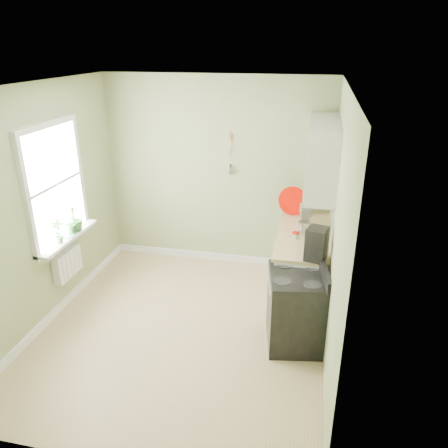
% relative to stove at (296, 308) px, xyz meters
% --- Properties ---
extents(floor, '(3.20, 3.60, 0.02)m').
position_rel_stove_xyz_m(floor, '(-1.28, -0.05, -0.44)').
color(floor, tan).
rests_on(floor, ground).
extents(ceiling, '(3.20, 3.60, 0.02)m').
position_rel_stove_xyz_m(ceiling, '(-1.28, -0.05, 2.28)').
color(ceiling, white).
rests_on(ceiling, wall_back).
extents(wall_back, '(3.20, 0.02, 2.70)m').
position_rel_stove_xyz_m(wall_back, '(-1.28, 1.76, 0.92)').
color(wall_back, '#949F6C').
rests_on(wall_back, floor).
extents(wall_left, '(0.02, 3.60, 2.70)m').
position_rel_stove_xyz_m(wall_left, '(-2.89, -0.05, 0.92)').
color(wall_left, '#949F6C').
rests_on(wall_left, floor).
extents(wall_right, '(0.02, 3.60, 2.70)m').
position_rel_stove_xyz_m(wall_right, '(0.33, -0.05, 0.92)').
color(wall_right, '#949F6C').
rests_on(wall_right, floor).
extents(base_cabinets, '(0.60, 1.60, 0.87)m').
position_rel_stove_xyz_m(base_cabinets, '(0.02, 0.95, 0.01)').
color(base_cabinets, silver).
rests_on(base_cabinets, floor).
extents(countertop, '(0.64, 1.60, 0.04)m').
position_rel_stove_xyz_m(countertop, '(0.01, 0.95, 0.46)').
color(countertop, tan).
rests_on(countertop, base_cabinets).
extents(upper_cabinets, '(0.35, 1.40, 0.80)m').
position_rel_stove_xyz_m(upper_cabinets, '(0.15, 1.05, 1.42)').
color(upper_cabinets, silver).
rests_on(upper_cabinets, wall_right).
extents(window, '(0.06, 1.14, 1.44)m').
position_rel_stove_xyz_m(window, '(-2.86, 0.25, 1.12)').
color(window, white).
rests_on(window, wall_left).
extents(window_sill, '(0.18, 1.14, 0.04)m').
position_rel_stove_xyz_m(window_sill, '(-2.79, 0.25, 0.45)').
color(window_sill, white).
rests_on(window_sill, wall_left).
extents(radiator, '(0.12, 0.50, 0.35)m').
position_rel_stove_xyz_m(radiator, '(-2.82, 0.20, 0.12)').
color(radiator, white).
rests_on(radiator, wall_left).
extents(wall_utensils, '(0.02, 0.14, 0.58)m').
position_rel_stove_xyz_m(wall_utensils, '(-1.08, 1.73, 1.14)').
color(wall_utensils, tan).
rests_on(wall_utensils, wall_back).
extents(stove, '(0.70, 0.77, 0.96)m').
position_rel_stove_xyz_m(stove, '(0.00, 0.00, 0.00)').
color(stove, black).
rests_on(stove, floor).
extents(stand_mixer, '(0.20, 0.31, 0.35)m').
position_rel_stove_xyz_m(stand_mixer, '(0.01, 0.99, 0.63)').
color(stand_mixer, '#B2B2B7').
rests_on(stand_mixer, countertop).
extents(kettle, '(0.19, 0.11, 0.19)m').
position_rel_stove_xyz_m(kettle, '(-0.23, 1.67, 0.58)').
color(kettle, silver).
rests_on(kettle, countertop).
extents(coffee_maker, '(0.26, 0.27, 0.36)m').
position_rel_stove_xyz_m(coffee_maker, '(0.16, 0.25, 0.65)').
color(coffee_maker, black).
rests_on(coffee_maker, countertop).
extents(red_tray, '(0.40, 0.14, 0.39)m').
position_rel_stove_xyz_m(red_tray, '(-0.18, 1.53, 0.68)').
color(red_tray, '#9E0800').
rests_on(red_tray, countertop).
extents(jar, '(0.08, 0.08, 0.09)m').
position_rel_stove_xyz_m(jar, '(-0.08, 0.73, 0.53)').
color(jar, beige).
rests_on(jar, countertop).
extents(plant_a, '(0.18, 0.15, 0.30)m').
position_rel_stove_xyz_m(plant_a, '(-2.78, 0.06, 0.62)').
color(plant_a, '#3B7737').
rests_on(plant_a, window_sill).
extents(plant_b, '(0.15, 0.18, 0.28)m').
position_rel_stove_xyz_m(plant_b, '(-2.78, 0.35, 0.62)').
color(plant_b, '#3B7737').
rests_on(plant_b, window_sill).
extents(plant_c, '(0.20, 0.20, 0.33)m').
position_rel_stove_xyz_m(plant_c, '(-2.78, 0.44, 0.64)').
color(plant_c, '#3B7737').
rests_on(plant_c, window_sill).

